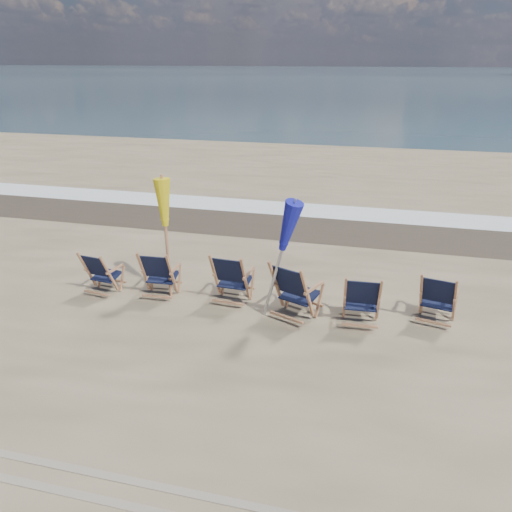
# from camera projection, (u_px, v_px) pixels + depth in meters

# --- Properties ---
(ocean) EXTENTS (400.00, 400.00, 0.00)m
(ocean) POSITION_uv_depth(u_px,v_px,m) (381.00, 75.00, 122.46)
(ocean) COLOR #334955
(ocean) RESTS_ON ground
(surf_foam) EXTENTS (200.00, 1.40, 0.01)m
(surf_foam) POSITION_uv_depth(u_px,v_px,m) (307.00, 210.00, 14.69)
(surf_foam) COLOR silver
(surf_foam) RESTS_ON ground
(wet_sand_strip) EXTENTS (200.00, 2.60, 0.00)m
(wet_sand_strip) POSITION_uv_depth(u_px,v_px,m) (298.00, 225.00, 13.34)
(wet_sand_strip) COLOR #42362A
(wet_sand_strip) RESTS_ON ground
(beach_chair_0) EXTENTS (0.66, 0.72, 0.90)m
(beach_chair_0) POSITION_uv_depth(u_px,v_px,m) (109.00, 275.00, 9.19)
(beach_chair_0) COLOR black
(beach_chair_0) RESTS_ON ground
(beach_chair_1) EXTENTS (0.67, 0.74, 0.97)m
(beach_chair_1) POSITION_uv_depth(u_px,v_px,m) (172.00, 276.00, 9.08)
(beach_chair_1) COLOR black
(beach_chair_1) RESTS_ON ground
(beach_chair_2) EXTENTS (0.70, 0.78, 1.02)m
(beach_chair_2) POSITION_uv_depth(u_px,v_px,m) (245.00, 281.00, 8.81)
(beach_chair_2) COLOR black
(beach_chair_2) RESTS_ON ground
(beach_chair_3) EXTENTS (0.94, 0.99, 1.09)m
(beach_chair_3) POSITION_uv_depth(u_px,v_px,m) (307.00, 296.00, 8.17)
(beach_chair_3) COLOR black
(beach_chair_3) RESTS_ON ground
(beach_chair_4) EXTENTS (0.67, 0.74, 0.98)m
(beach_chair_4) POSITION_uv_depth(u_px,v_px,m) (379.00, 303.00, 8.08)
(beach_chair_4) COLOR black
(beach_chair_4) RESTS_ON ground
(beach_chair_5) EXTENTS (0.75, 0.80, 0.95)m
(beach_chair_5) POSITION_uv_depth(u_px,v_px,m) (454.00, 303.00, 8.11)
(beach_chair_5) COLOR black
(beach_chair_5) RESTS_ON ground
(umbrella_yellow) EXTENTS (0.30, 0.30, 2.21)m
(umbrella_yellow) POSITION_uv_depth(u_px,v_px,m) (165.00, 210.00, 8.82)
(umbrella_yellow) COLOR #AB724C
(umbrella_yellow) RESTS_ON ground
(umbrella_blue) EXTENTS (0.30, 0.30, 2.20)m
(umbrella_blue) POSITION_uv_depth(u_px,v_px,m) (278.00, 227.00, 7.93)
(umbrella_blue) COLOR #A5A5AD
(umbrella_blue) RESTS_ON ground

